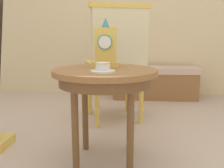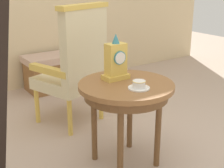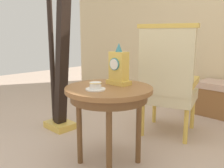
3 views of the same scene
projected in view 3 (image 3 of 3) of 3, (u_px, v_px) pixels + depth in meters
ground_plane at (102, 167)px, 1.96m from camera, size 10.00×10.00×0.00m
wall_back at (224, 7)px, 3.26m from camera, size 6.00×0.10×2.80m
side_table at (109, 97)px, 1.93m from camera, size 0.68×0.68×0.64m
teacup_left at (95, 87)px, 1.80m from camera, size 0.15×0.15×0.06m
mantel_clock at (119, 68)px, 1.97m from camera, size 0.19×0.11×0.34m
armchair at (168, 80)px, 2.47m from camera, size 0.68×0.67×1.14m
harp at (59, 64)px, 2.61m from camera, size 0.40×0.24×1.82m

